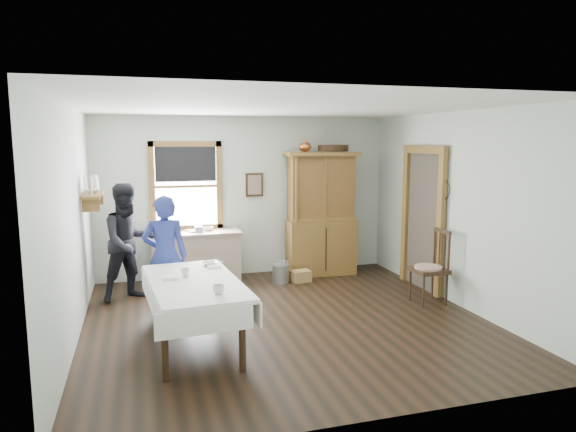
{
  "coord_description": "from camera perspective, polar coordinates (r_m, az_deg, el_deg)",
  "views": [
    {
      "loc": [
        -1.75,
        -6.09,
        2.28
      ],
      "look_at": [
        0.12,
        0.3,
        1.31
      ],
      "focal_mm": 32.0,
      "sensor_mm": 36.0,
      "label": 1
    }
  ],
  "objects": [
    {
      "name": "shelf_bowl",
      "position": [
        7.7,
        -20.85,
        2.63
      ],
      "size": [
        0.22,
        0.22,
        0.05
      ],
      "primitive_type": "imported",
      "color": "silver",
      "rests_on": "wall_shelf"
    },
    {
      "name": "figure_dark",
      "position": [
        7.75,
        -17.24,
        -3.23
      ],
      "size": [
        0.94,
        0.86,
        1.57
      ],
      "primitive_type": "imported",
      "rotation": [
        0.0,
        0.0,
        0.42
      ],
      "color": "black",
      "rests_on": "room"
    },
    {
      "name": "window",
      "position": [
        8.61,
        -11.26,
        3.82
      ],
      "size": [
        1.18,
        0.07,
        1.48
      ],
      "color": "white",
      "rests_on": "room"
    },
    {
      "name": "wicker_basket",
      "position": [
        8.48,
        1.41,
        -6.69
      ],
      "size": [
        0.34,
        0.26,
        0.19
      ],
      "primitive_type": "cube",
      "rotation": [
        0.0,
        0.0,
        0.13
      ],
      "color": "#A4824A",
      "rests_on": "room"
    },
    {
      "name": "pail",
      "position": [
        8.41,
        -0.79,
        -6.42
      ],
      "size": [
        0.32,
        0.32,
        0.3
      ],
      "primitive_type": "cube",
      "rotation": [
        0.0,
        0.0,
        0.17
      ],
      "color": "gray",
      "rests_on": "room"
    },
    {
      "name": "work_counter",
      "position": [
        8.53,
        -10.2,
        -4.49
      ],
      "size": [
        1.46,
        0.57,
        0.83
      ],
      "primitive_type": "cube",
      "rotation": [
        0.0,
        0.0,
        0.01
      ],
      "color": "tan",
      "rests_on": "room"
    },
    {
      "name": "table_bowl",
      "position": [
        6.49,
        -8.76,
        -5.23
      ],
      "size": [
        0.23,
        0.23,
        0.05
      ],
      "primitive_type": "imported",
      "rotation": [
        0.0,
        0.0,
        0.12
      ],
      "color": "silver",
      "rests_on": "dining_table"
    },
    {
      "name": "counter_bowl",
      "position": [
        8.52,
        -8.93,
        -1.41
      ],
      "size": [
        0.24,
        0.24,
        0.06
      ],
      "primitive_type": "imported",
      "rotation": [
        0.0,
        0.0,
        0.31
      ],
      "color": "silver",
      "rests_on": "work_counter"
    },
    {
      "name": "spindle_chair",
      "position": [
        7.54,
        15.39,
        -5.43
      ],
      "size": [
        0.49,
        0.49,
        1.07
      ],
      "primitive_type": "cube",
      "rotation": [
        0.0,
        0.0,
        0.01
      ],
      "color": "#362212",
      "rests_on": "room"
    },
    {
      "name": "framed_picture",
      "position": [
        8.79,
        -3.74,
        3.49
      ],
      "size": [
        0.3,
        0.04,
        0.4
      ],
      "primitive_type": "cube",
      "color": "#362212",
      "rests_on": "room"
    },
    {
      "name": "wall_shelf",
      "position": [
        7.69,
        -20.84,
        2.44
      ],
      "size": [
        0.24,
        1.0,
        0.44
      ],
      "color": "olive",
      "rests_on": "room"
    },
    {
      "name": "woman_blue",
      "position": [
        6.93,
        -13.48,
        -4.82
      ],
      "size": [
        0.57,
        0.39,
        1.48
      ],
      "primitive_type": "imported",
      "rotation": [
        0.0,
        0.0,
        3.07
      ],
      "color": "navy",
      "rests_on": "room"
    },
    {
      "name": "doorway",
      "position": [
        8.2,
        14.79,
        0.15
      ],
      "size": [
        0.09,
        1.14,
        2.22
      ],
      "color": "#433A30",
      "rests_on": "room"
    },
    {
      "name": "china_hutch",
      "position": [
        8.84,
        3.69,
        0.28
      ],
      "size": [
        1.27,
        0.67,
        2.11
      ],
      "primitive_type": "cube",
      "rotation": [
        0.0,
        0.0,
        -0.06
      ],
      "color": "olive",
      "rests_on": "room"
    },
    {
      "name": "dining_table",
      "position": [
        5.96,
        -10.28,
        -10.54
      ],
      "size": [
        1.14,
        1.95,
        0.75
      ],
      "primitive_type": "cube",
      "rotation": [
        0.0,
        0.0,
        0.08
      ],
      "color": "white",
      "rests_on": "room"
    },
    {
      "name": "room",
      "position": [
        6.41,
        -0.23,
        -0.09
      ],
      "size": [
        5.01,
        5.01,
        2.7
      ],
      "color": "black",
      "rests_on": "ground"
    },
    {
      "name": "counter_book",
      "position": [
        8.44,
        -11.09,
        -1.69
      ],
      "size": [
        0.25,
        0.28,
        0.02
      ],
      "primitive_type": "imported",
      "rotation": [
        0.0,
        0.0,
        0.4
      ],
      "color": "#7A6551",
      "rests_on": "work_counter"
    },
    {
      "name": "table_cup_b",
      "position": [
        6.03,
        -11.35,
        -6.16
      ],
      "size": [
        0.11,
        0.11,
        0.09
      ],
      "primitive_type": "imported",
      "rotation": [
        0.0,
        0.0,
        -0.11
      ],
      "color": "silver",
      "rests_on": "dining_table"
    },
    {
      "name": "table_cup_a",
      "position": [
        5.3,
        -7.73,
        -8.09
      ],
      "size": [
        0.14,
        0.14,
        0.09
      ],
      "primitive_type": "imported",
      "rotation": [
        0.0,
        0.0,
        0.21
      ],
      "color": "silver",
      "rests_on": "dining_table"
    },
    {
      "name": "rug_beater",
      "position": [
        7.67,
        17.02,
        3.71
      ],
      "size": [
        0.01,
        0.27,
        0.27
      ],
      "primitive_type": "torus",
      "rotation": [
        0.0,
        1.57,
        0.0
      ],
      "color": "black",
      "rests_on": "room"
    }
  ]
}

